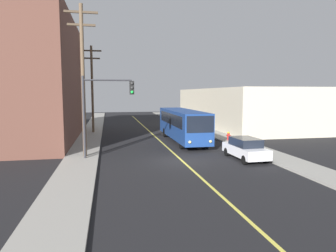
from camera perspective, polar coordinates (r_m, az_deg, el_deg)
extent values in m
plane|color=black|center=(22.04, 2.71, -6.62)|extent=(120.00, 120.00, 0.00)
cube|color=gray|center=(31.29, -14.90, -2.88)|extent=(2.50, 90.00, 0.15)
cube|color=gray|center=(33.62, 10.60, -2.16)|extent=(2.50, 90.00, 0.15)
cube|color=#D8CC4C|center=(36.56, -2.99, -1.51)|extent=(0.16, 60.00, 0.01)
cube|color=brown|center=(34.57, -25.40, 7.78)|extent=(10.00, 20.33, 12.42)
cube|color=black|center=(33.85, -16.87, 0.34)|extent=(0.06, 14.23, 1.30)
cube|color=black|center=(33.70, -17.04, 5.76)|extent=(0.06, 14.23, 1.30)
cube|color=black|center=(33.84, -17.22, 11.18)|extent=(0.06, 14.23, 1.30)
cube|color=beige|center=(47.17, 13.44, 3.47)|extent=(12.00, 27.46, 5.61)
cube|color=black|center=(45.08, 6.50, 1.94)|extent=(0.06, 19.22, 1.30)
cube|color=navy|center=(30.71, 2.74, 0.45)|extent=(2.61, 12.01, 2.75)
cube|color=black|center=(24.94, 6.15, 0.31)|extent=(2.35, 0.09, 1.40)
cube|color=black|center=(36.46, 0.42, 2.34)|extent=(2.30, 0.09, 1.10)
cube|color=black|center=(30.38, 0.45, 1.39)|extent=(0.11, 10.20, 1.10)
cube|color=black|center=(31.00, 4.99, 1.46)|extent=(0.11, 10.20, 1.10)
cube|color=orange|center=(24.89, 6.16, 1.69)|extent=(1.79, 0.07, 0.30)
sphere|color=#F9D872|center=(24.83, 4.17, -3.07)|extent=(0.24, 0.24, 0.24)
sphere|color=#F9D872|center=(25.37, 8.06, -2.92)|extent=(0.24, 0.24, 0.24)
cylinder|color=black|center=(26.57, 2.61, -3.32)|extent=(0.30, 1.00, 1.00)
cylinder|color=black|center=(27.21, 7.22, -3.14)|extent=(0.30, 1.00, 1.00)
cylinder|color=black|center=(34.01, -0.57, -1.24)|extent=(0.30, 1.00, 1.00)
cylinder|color=black|center=(34.51, 3.10, -1.14)|extent=(0.30, 1.00, 1.00)
cube|color=silver|center=(23.08, 14.42, -4.53)|extent=(1.92, 4.45, 0.70)
cube|color=black|center=(22.97, 14.47, -2.94)|extent=(1.68, 2.51, 0.60)
cylinder|color=black|center=(21.48, 14.33, -6.27)|extent=(0.24, 0.65, 0.64)
cylinder|color=black|center=(22.24, 18.02, -5.96)|extent=(0.24, 0.65, 0.64)
cylinder|color=black|center=(24.13, 11.07, -4.84)|extent=(0.24, 0.65, 0.64)
cylinder|color=black|center=(24.81, 14.46, -4.61)|extent=(0.24, 0.65, 0.64)
cylinder|color=brown|center=(23.34, -15.80, 8.06)|extent=(0.28, 0.28, 11.18)
cube|color=#4C3D2D|center=(24.05, -16.17, 20.03)|extent=(2.40, 0.16, 0.16)
cube|color=#4C3D2D|center=(23.84, -16.10, 17.93)|extent=(2.00, 0.16, 0.16)
cylinder|color=brown|center=(37.92, -14.15, 6.72)|extent=(0.28, 0.28, 10.45)
cube|color=#4C3D2D|center=(38.26, -14.34, 13.66)|extent=(2.40, 0.16, 0.16)
cube|color=#4C3D2D|center=(38.15, -14.30, 12.32)|extent=(2.00, 0.16, 0.16)
cylinder|color=#2D2D33|center=(22.71, -15.64, 1.58)|extent=(0.18, 0.18, 6.00)
cylinder|color=#2D2D33|center=(22.60, -11.36, 8.52)|extent=(3.50, 0.12, 0.12)
cube|color=black|center=(22.65, -6.87, 7.19)|extent=(0.32, 0.36, 1.00)
sphere|color=#2D2D2D|center=(22.47, -6.84, 8.02)|extent=(0.22, 0.22, 0.22)
sphere|color=#2D2D2D|center=(22.46, -6.83, 7.20)|extent=(0.22, 0.22, 0.22)
sphere|color=green|center=(22.46, -6.82, 6.39)|extent=(0.22, 0.22, 0.22)
cylinder|color=red|center=(31.48, 11.37, -1.95)|extent=(0.26, 0.26, 0.70)
sphere|color=gold|center=(31.43, 11.39, -1.29)|extent=(0.24, 0.24, 0.24)
cylinder|color=red|center=(31.41, 11.11, -1.78)|extent=(0.12, 0.10, 0.10)
cylinder|color=red|center=(31.53, 11.64, -1.76)|extent=(0.12, 0.10, 0.10)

